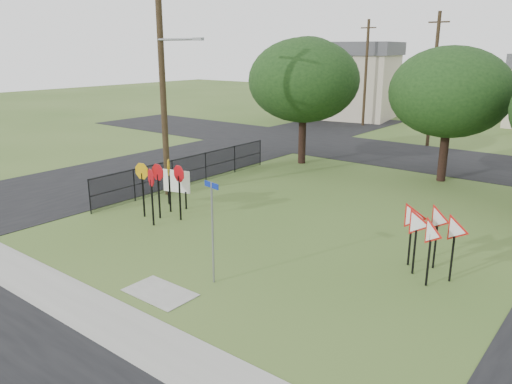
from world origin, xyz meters
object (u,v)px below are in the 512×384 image
Objects in this scene: info_board at (177,183)px; street_name_sign at (213,226)px; yield_sign_cluster at (430,227)px; stop_sign_cluster at (160,178)px.

street_name_sign is at bearing -35.07° from info_board.
info_board is (-6.24, 4.38, -0.67)m from street_name_sign.
street_name_sign is 6.44m from yield_sign_cluster.
info_board is at bearing -179.98° from yield_sign_cluster.
info_board is at bearing 144.93° from street_name_sign.
street_name_sign is 1.32× the size of yield_sign_cluster.
street_name_sign reaches higher than yield_sign_cluster.
yield_sign_cluster is at bearing 0.02° from info_board.
yield_sign_cluster is (4.72, 4.39, -0.20)m from street_name_sign.
stop_sign_cluster is (-5.59, 2.92, -0.05)m from street_name_sign.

